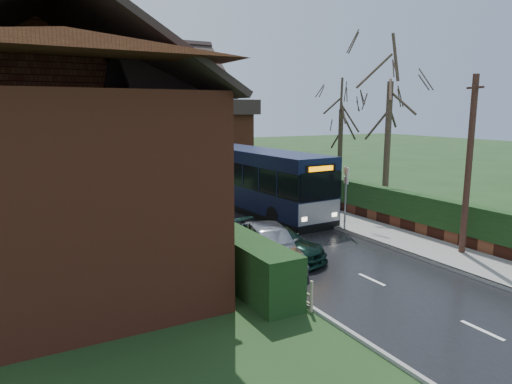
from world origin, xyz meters
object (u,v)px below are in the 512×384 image
brick_house (53,143)px  bus_stop_sign (346,189)px  car_green (275,242)px  telegraph_pole (469,167)px  bus (256,180)px  car_silver (270,243)px

brick_house → bus_stop_sign: (11.93, -1.50, -2.39)m
car_green → telegraph_pole: (6.45, -3.21, 2.83)m
brick_house → bus: 11.75m
bus_stop_sign → telegraph_pole: bearing=-56.3°
car_green → bus_stop_sign: bearing=2.4°
brick_house → bus_stop_sign: bearing=-7.1°
brick_house → bus_stop_sign: brick_house is taller
bus → car_silver: (-3.84, -8.14, -0.94)m
bus_stop_sign → brick_house: bearing=-171.8°
brick_house → bus: (10.52, 4.48, -2.70)m
brick_house → bus: bearing=23.0°
bus → bus_stop_sign: bus is taller
bus → brick_house: bearing=-160.3°
bus_stop_sign → car_green: bearing=-144.5°
car_silver → telegraph_pole: (6.91, -2.79, 2.70)m
car_green → car_silver: bearing=-155.7°
brick_house → telegraph_pole: size_ratio=2.15×
car_green → brick_house: bearing=137.7°
car_silver → brick_house: bearing=165.9°
brick_house → car_silver: size_ratio=3.36×
bus → telegraph_pole: (3.06, -10.94, 1.76)m
brick_house → car_silver: 8.44m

